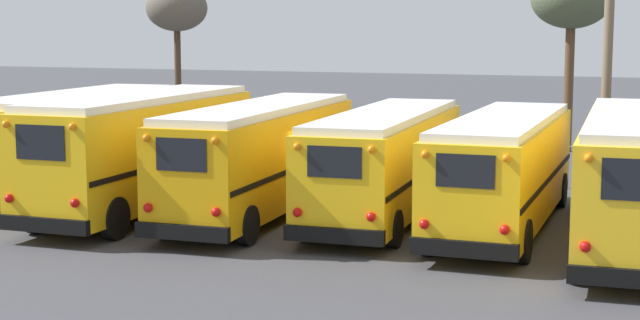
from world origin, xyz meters
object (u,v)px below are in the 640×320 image
object	(u,v)px
school_bus_2	(261,155)
school_bus_3	(386,160)
bare_tree_1	(177,10)
school_bus_4	(504,167)
school_bus_0	(78,140)
utility_pole	(607,67)
bare_tree_0	(572,1)
school_bus_1	(143,148)
school_bus_5	(636,175)

from	to	relation	value
school_bus_2	school_bus_3	bearing A→B (deg)	17.34
bare_tree_1	school_bus_4	bearing A→B (deg)	-39.53
school_bus_0	utility_pole	size ratio (longest dim) A/B	1.27
bare_tree_0	bare_tree_1	xyz separation A→B (m)	(-17.26, -2.23, -0.32)
school_bus_1	school_bus_2	size ratio (longest dim) A/B	0.96
school_bus_0	school_bus_4	distance (m)	13.29
school_bus_4	bare_tree_1	size ratio (longest dim) A/B	1.42
school_bus_2	bare_tree_0	bearing A→B (deg)	70.13
school_bus_2	school_bus_4	distance (m)	6.67
school_bus_2	school_bus_4	xyz separation A→B (m)	(6.64, 0.60, -0.08)
utility_pole	school_bus_0	bearing A→B (deg)	-149.54
school_bus_2	bare_tree_1	size ratio (longest dim) A/B	1.43
utility_pole	school_bus_1	bearing A→B (deg)	-138.12
school_bus_4	school_bus_5	size ratio (longest dim) A/B	0.94
school_bus_4	bare_tree_0	world-z (taller)	bare_tree_0
school_bus_4	utility_pole	xyz separation A→B (m)	(1.76, 9.17, 2.25)
school_bus_4	school_bus_5	world-z (taller)	school_bus_5
utility_pole	bare_tree_0	xyz separation A→B (m)	(-2.12, 7.60, 2.41)
school_bus_5	school_bus_3	bearing A→B (deg)	168.38
utility_pole	school_bus_3	bearing A→B (deg)	-120.16
school_bus_3	school_bus_5	distance (m)	6.79
school_bus_4	school_bus_1	bearing A→B (deg)	-172.36
school_bus_3	bare_tree_0	distance (m)	17.25
utility_pole	school_bus_5	bearing A→B (deg)	-81.18
school_bus_3	utility_pole	bearing A→B (deg)	59.84
school_bus_2	school_bus_1	bearing A→B (deg)	-167.50
school_bus_3	school_bus_1	bearing A→B (deg)	-165.05
school_bus_2	utility_pole	world-z (taller)	utility_pole
school_bus_2	bare_tree_1	xyz separation A→B (m)	(-10.98, 15.14, 4.27)
school_bus_3	bare_tree_1	distance (m)	20.55
school_bus_0	school_bus_1	distance (m)	3.72
school_bus_1	bare_tree_0	xyz separation A→B (m)	(9.60, 18.11, 4.46)
school_bus_1	utility_pole	distance (m)	15.88
school_bus_5	bare_tree_0	world-z (taller)	bare_tree_0
school_bus_4	school_bus_3	bearing A→B (deg)	172.50
school_bus_1	school_bus_5	xyz separation A→B (m)	(13.29, 0.41, -0.10)
school_bus_0	bare_tree_0	distance (m)	21.40
school_bus_1	bare_tree_0	distance (m)	20.97
school_bus_0	school_bus_4	world-z (taller)	school_bus_0
school_bus_4	utility_pole	size ratio (longest dim) A/B	1.34
school_bus_2	school_bus_4	size ratio (longest dim) A/B	1.01
school_bus_4	school_bus_5	bearing A→B (deg)	-15.61
school_bus_0	school_bus_1	size ratio (longest dim) A/B	0.98
school_bus_2	utility_pole	size ratio (longest dim) A/B	1.35
school_bus_0	utility_pole	xyz separation A→B (m)	(15.04, 8.85, 2.12)
utility_pole	bare_tree_0	world-z (taller)	bare_tree_0
school_bus_0	school_bus_2	distance (m)	6.71
bare_tree_1	bare_tree_0	bearing A→B (deg)	7.36
school_bus_3	school_bus_5	world-z (taller)	school_bus_5
bare_tree_0	bare_tree_1	distance (m)	17.40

